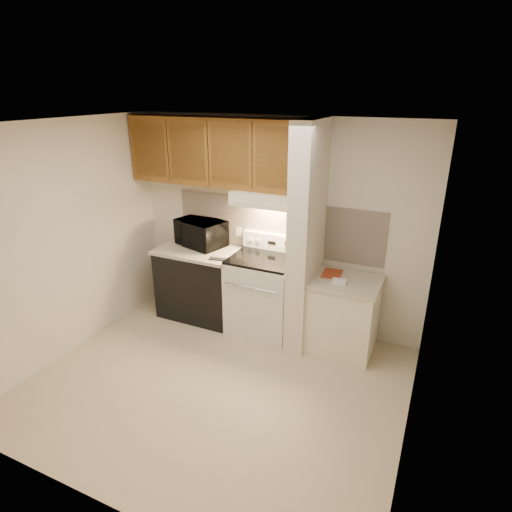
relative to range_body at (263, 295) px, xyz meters
The scene contains 50 objects.
floor 1.24m from the range_body, 90.00° to the right, with size 3.60×3.60×0.00m, color #C6B593.
ceiling 2.34m from the range_body, 90.00° to the right, with size 3.60×3.60×0.00m, color white.
wall_back 0.86m from the range_body, 90.00° to the left, with size 3.60×0.02×2.50m, color beige.
wall_left 2.28m from the range_body, 147.31° to the right, with size 0.02×3.00×2.50m, color beige.
wall_right 2.28m from the range_body, 32.69° to the right, with size 0.02×3.00×2.50m, color beige.
backsplash 0.84m from the range_body, 90.00° to the left, with size 2.60×0.02×0.63m, color #F6DEC6.
range_body is the anchor object (origin of this frame).
oven_window 0.32m from the range_body, 90.00° to the right, with size 0.50×0.01×0.30m, color black.
oven_handle 0.44m from the range_body, 90.00° to the right, with size 0.02×0.02×0.65m, color silver.
cooktop 0.48m from the range_body, ahead, with size 0.74×0.64×0.03m, color black.
range_backguard 0.66m from the range_body, 90.00° to the left, with size 0.76×0.08×0.20m, color silver.
range_display 0.64m from the range_body, 90.00° to the left, with size 0.10×0.01×0.04m, color black.
range_knob_left_outer 0.70m from the range_body, 139.40° to the left, with size 0.05×0.05×0.02m, color silver.
range_knob_left_inner 0.66m from the range_body, 126.87° to the left, with size 0.05×0.05×0.02m, color silver.
range_knob_right_inner 0.66m from the range_body, 53.13° to the left, with size 0.05×0.05×0.02m, color silver.
range_knob_right_outer 0.70m from the range_body, 40.60° to the left, with size 0.05×0.05×0.02m, color silver.
dishwasher_front 0.88m from the range_body, behind, with size 1.00×0.63×0.87m, color black.
left_countertop 0.98m from the range_body, behind, with size 1.04×0.67×0.04m, color beige.
spoon_rest 0.69m from the range_body, 158.40° to the right, with size 0.24×0.08×0.02m, color black.
teal_jar 1.30m from the range_body, 169.00° to the left, with size 0.09×0.09×0.10m, color #1D5459.
outlet 0.86m from the range_body, 146.31° to the left, with size 0.08×0.01×0.12m, color #ECE7C5.
microwave 1.13m from the range_body, behind, with size 0.60×0.40×0.33m, color black.
partition_pillar 0.94m from the range_body, ahead, with size 0.22×0.70×2.50m, color beige.
pillar_trim 0.93m from the range_body, ahead, with size 0.01×0.70×0.04m, color brown.
knife_strip 0.95m from the range_body, ahead, with size 0.02×0.42×0.04m, color black.
knife_blade_a 0.87m from the range_body, 29.37° to the right, with size 0.01×0.04×0.16m, color silver.
knife_handle_a 1.00m from the range_body, 28.15° to the right, with size 0.02×0.02×0.10m, color black.
knife_blade_b 0.85m from the range_body, 20.41° to the right, with size 0.01×0.04×0.18m, color silver.
knife_handle_b 0.99m from the range_body, 20.39° to the right, with size 0.02×0.02×0.10m, color black.
knife_blade_c 0.83m from the range_body, ahead, with size 0.01×0.04×0.20m, color silver.
knife_handle_c 0.99m from the range_body, ahead, with size 0.02×0.02×0.10m, color black.
knife_blade_d 0.85m from the range_body, ahead, with size 0.01×0.04×0.16m, color silver.
knife_handle_d 0.98m from the range_body, ahead, with size 0.02×0.02×0.10m, color black.
knife_blade_e 0.85m from the range_body, 15.48° to the left, with size 0.01×0.04×0.18m, color silver.
knife_handle_e 0.99m from the range_body, 14.91° to the left, with size 0.02×0.02×0.10m, color black.
oven_mitt 0.84m from the range_body, 23.58° to the left, with size 0.03×0.11×0.27m, color slate.
right_cab_base 0.97m from the range_body, ahead, with size 0.70×0.60×0.81m, color #ECE7C5.
right_countertop 1.04m from the range_body, ahead, with size 0.74×0.64×0.04m, color beige.
red_folder 0.89m from the range_body, ahead, with size 0.21×0.28×0.01m, color #99361C.
white_box 1.01m from the range_body, ahead, with size 0.14×0.10×0.04m, color white.
range_hood 1.17m from the range_body, 90.00° to the left, with size 0.78×0.44×0.15m, color #ECE7C5.
hood_lip 1.12m from the range_body, 90.00° to the right, with size 0.78×0.04×0.06m, color #ECE7C5.
upper_cabinets 1.77m from the range_body, 166.16° to the left, with size 2.18×0.33×0.77m, color brown.
cab_door_a 2.22m from the range_body, behind, with size 0.46×0.01×0.63m, color brown.
cab_gap_a 2.04m from the range_body, behind, with size 0.01×0.01×0.73m, color black.
cab_door_b 1.89m from the range_body, behind, with size 0.46×0.01×0.63m, color brown.
cab_gap_b 1.77m from the range_body, behind, with size 0.01×0.01×0.73m, color black.
cab_door_c 1.68m from the range_body, behind, with size 0.46×0.01×0.63m, color brown.
cab_gap_c 1.63m from the range_body, behind, with size 0.01×0.01×0.73m, color black.
cab_door_d 1.63m from the range_body, ahead, with size 0.46×0.01×0.63m, color brown.
Camera 1 is at (1.83, -3.04, 2.78)m, focal length 30.00 mm.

